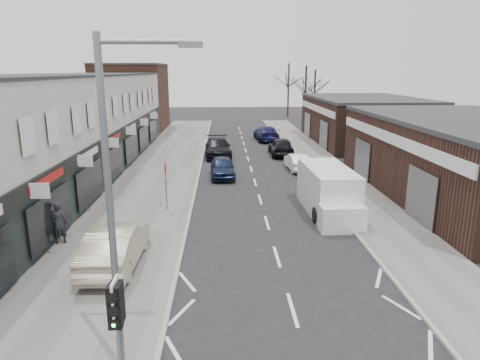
{
  "coord_description": "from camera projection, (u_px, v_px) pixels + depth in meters",
  "views": [
    {
      "loc": [
        -2.16,
        -10.03,
        7.35
      ],
      "look_at": [
        -1.41,
        8.49,
        2.6
      ],
      "focal_mm": 32.0,
      "sensor_mm": 36.0,
      "label": 1
    }
  ],
  "objects": [
    {
      "name": "traffic_light",
      "position": [
        117.0,
        315.0,
        8.89
      ],
      "size": [
        0.28,
        0.6,
        3.1
      ],
      "color": "slate",
      "rests_on": "pavement_left"
    },
    {
      "name": "tree_far_c",
      "position": [
        288.0,
        117.0,
        70.02
      ],
      "size": [
        3.6,
        3.6,
        8.5
      ],
      "primitive_type": null,
      "color": "#382D26",
      "rests_on": "ground"
    },
    {
      "name": "right_unit_near",
      "position": [
        472.0,
        160.0,
        25.1
      ],
      "size": [
        10.0,
        18.0,
        4.5
      ],
      "primitive_type": "cube",
      "color": "#39201A",
      "rests_on": "ground"
    },
    {
      "name": "tree_far_b",
      "position": [
        313.0,
        121.0,
        64.33
      ],
      "size": [
        3.6,
        3.6,
        7.5
      ],
      "primitive_type": null,
      "color": "#382D26",
      "rests_on": "ground"
    },
    {
      "name": "warning_sign",
      "position": [
        166.0,
        172.0,
        22.48
      ],
      "size": [
        0.12,
        0.8,
        2.7
      ],
      "color": "slate",
      "rests_on": "pavement_left"
    },
    {
      "name": "parked_car_left_a",
      "position": [
        223.0,
        167.0,
        30.24
      ],
      "size": [
        1.84,
        4.25,
        1.43
      ],
      "primitive_type": "imported",
      "rotation": [
        0.0,
        0.0,
        0.04
      ],
      "color": "#121D38",
      "rests_on": "ground"
    },
    {
      "name": "pedestrian",
      "position": [
        59.0,
        223.0,
        18.23
      ],
      "size": [
        0.76,
        0.58,
        1.87
      ],
      "primitive_type": "imported",
      "rotation": [
        0.0,
        0.0,
        3.36
      ],
      "color": "black",
      "rests_on": "pavement_left"
    },
    {
      "name": "parked_car_right_b",
      "position": [
        281.0,
        146.0,
        38.05
      ],
      "size": [
        1.95,
        4.78,
        1.63
      ],
      "primitive_type": "imported",
      "rotation": [
        0.0,
        0.0,
        3.14
      ],
      "color": "black",
      "rests_on": "ground"
    },
    {
      "name": "pavement_left",
      "position": [
        163.0,
        169.0,
        32.63
      ],
      "size": [
        5.5,
        64.0,
        0.12
      ],
      "primitive_type": "cube",
      "color": "slate",
      "rests_on": "ground"
    },
    {
      "name": "tree_far_a",
      "position": [
        304.0,
        126.0,
        58.42
      ],
      "size": [
        3.6,
        3.6,
        8.0
      ],
      "primitive_type": null,
      "color": "#382D26",
      "rests_on": "ground"
    },
    {
      "name": "sedan_on_pavement",
      "position": [
        116.0,
        245.0,
        16.22
      ],
      "size": [
        1.79,
        4.9,
        1.6
      ],
      "primitive_type": "imported",
      "rotation": [
        0.0,
        0.0,
        3.12
      ],
      "color": "#B2A68E",
      "rests_on": "pavement_left"
    },
    {
      "name": "pavement_right",
      "position": [
        325.0,
        168.0,
        33.12
      ],
      "size": [
        3.5,
        64.0,
        0.12
      ],
      "primitive_type": "cube",
      "color": "slate",
      "rests_on": "ground"
    },
    {
      "name": "parked_car_right_a",
      "position": [
        297.0,
        162.0,
        32.43
      ],
      "size": [
        1.55,
        3.94,
        1.28
      ],
      "primitive_type": "imported",
      "rotation": [
        0.0,
        0.0,
        3.19
      ],
      "color": "white",
      "rests_on": "ground"
    },
    {
      "name": "brick_block_far",
      "position": [
        132.0,
        98.0,
        53.65
      ],
      "size": [
        8.0,
        10.0,
        8.0
      ],
      "primitive_type": "cube",
      "color": "#4D2F21",
      "rests_on": "ground"
    },
    {
      "name": "white_van",
      "position": [
        328.0,
        192.0,
        22.61
      ],
      "size": [
        2.34,
        6.22,
        2.4
      ],
      "rotation": [
        0.0,
        0.0,
        0.03
      ],
      "color": "white",
      "rests_on": "ground"
    },
    {
      "name": "right_unit_far",
      "position": [
        363.0,
        121.0,
        44.45
      ],
      "size": [
        10.0,
        16.0,
        4.5
      ],
      "primitive_type": "cube",
      "color": "#39201A",
      "rests_on": "ground"
    },
    {
      "name": "ground",
      "position": [
        304.0,
        349.0,
        11.61
      ],
      "size": [
        160.0,
        160.0,
        0.0
      ],
      "primitive_type": "plane",
      "color": "black",
      "rests_on": "ground"
    },
    {
      "name": "shop_terrace_left",
      "position": [
        56.0,
        128.0,
        29.08
      ],
      "size": [
        8.0,
        41.0,
        7.1
      ],
      "primitive_type": "cube",
      "color": "silver",
      "rests_on": "ground"
    },
    {
      "name": "parked_car_right_c",
      "position": [
        266.0,
        133.0,
        46.2
      ],
      "size": [
        2.58,
        5.58,
        1.58
      ],
      "primitive_type": "imported",
      "rotation": [
        0.0,
        0.0,
        3.21
      ],
      "color": "#14163F",
      "rests_on": "ground"
    },
    {
      "name": "street_lamp",
      "position": [
        117.0,
        197.0,
        9.51
      ],
      "size": [
        2.23,
        0.22,
        8.0
      ],
      "color": "slate",
      "rests_on": "pavement_left"
    },
    {
      "name": "parked_car_left_b",
      "position": [
        218.0,
        148.0,
        37.52
      ],
      "size": [
        2.48,
        5.61,
        1.6
      ],
      "primitive_type": "imported",
      "rotation": [
        0.0,
        0.0,
        0.04
      ],
      "color": "black",
      "rests_on": "ground"
    }
  ]
}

